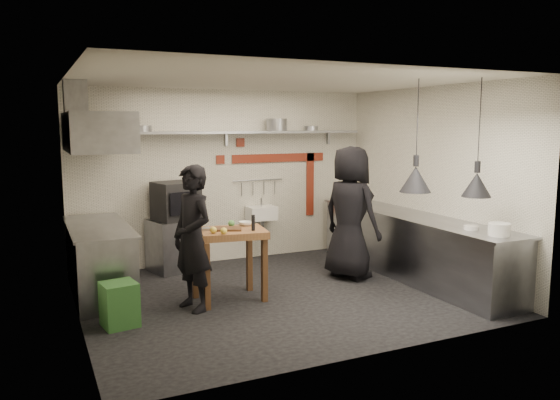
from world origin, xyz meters
name	(u,v)px	position (x,y,z in m)	size (l,w,h in m)	color
floor	(280,295)	(0.00, 0.00, 0.00)	(5.00, 5.00, 0.00)	black
ceiling	(280,80)	(0.00, 0.00, 2.80)	(5.00, 5.00, 0.00)	beige
wall_back	(226,176)	(0.00, 2.10, 1.40)	(5.00, 0.04, 2.80)	beige
wall_front	(373,215)	(0.00, -2.10, 1.40)	(5.00, 0.04, 2.80)	beige
wall_left	(74,202)	(-2.50, 0.00, 1.40)	(0.04, 4.20, 2.80)	beige
wall_right	(432,182)	(2.50, 0.00, 1.40)	(0.04, 4.20, 2.80)	beige
red_band_horiz	(279,158)	(0.95, 2.08, 1.68)	(1.70, 0.02, 0.14)	maroon
red_band_vert	(310,184)	(1.55, 2.08, 1.20)	(0.14, 0.02, 1.10)	maroon
red_tile_a	(240,143)	(0.25, 2.08, 1.95)	(0.14, 0.02, 0.14)	maroon
red_tile_b	(220,160)	(-0.10, 2.08, 1.68)	(0.14, 0.02, 0.14)	maroon
back_shelf	(229,132)	(0.00, 1.92, 2.12)	(4.60, 0.34, 0.04)	gray
shelf_bracket_left	(104,140)	(-1.90, 2.07, 2.02)	(0.04, 0.06, 0.24)	gray
shelf_bracket_mid	(226,138)	(0.00, 2.07, 2.02)	(0.04, 0.06, 0.24)	gray
shelf_bracket_right	(328,137)	(1.90, 2.07, 2.02)	(0.04, 0.06, 0.24)	gray
pan_far_left	(141,129)	(-1.38, 1.92, 2.19)	(0.30, 0.30, 0.09)	gray
pan_mid_left	(144,129)	(-1.34, 1.92, 2.18)	(0.21, 0.21, 0.07)	gray
stock_pot	(277,125)	(0.83, 1.92, 2.24)	(0.34, 0.34, 0.20)	gray
pan_right	(311,128)	(1.48, 1.92, 2.18)	(0.24, 0.24, 0.08)	gray
oven_stand	(174,245)	(-0.96, 1.82, 0.40)	(0.68, 0.62, 0.80)	gray
combi_oven	(176,201)	(-0.92, 1.78, 1.09)	(0.60, 0.56, 0.58)	black
oven_door	(181,203)	(-0.91, 1.52, 1.09)	(0.49, 0.03, 0.46)	maroon
oven_glass	(182,204)	(-0.92, 1.46, 1.09)	(0.37, 0.02, 0.34)	black
hand_sink	(261,213)	(0.55, 1.92, 0.78)	(0.46, 0.34, 0.22)	white
sink_tap	(261,202)	(0.55, 1.92, 0.96)	(0.03, 0.03, 0.14)	gray
sink_drain	(262,239)	(0.55, 1.88, 0.34)	(0.06, 0.06, 0.66)	gray
utensil_rail	(258,180)	(0.55, 2.06, 1.32)	(0.02, 0.02, 0.90)	gray
counter_right	(411,247)	(2.15, 0.00, 0.45)	(0.70, 3.80, 0.90)	gray
counter_right_top	(412,216)	(2.15, 0.00, 0.92)	(0.76, 3.90, 0.03)	gray
plate_stack	(499,229)	(2.12, -1.66, 1.01)	(0.25, 0.25, 0.15)	white
small_bowl_right	(471,228)	(2.10, -1.23, 0.96)	(0.19, 0.19, 0.05)	white
counter_left	(100,261)	(-2.15, 1.05, 0.45)	(0.70, 1.90, 0.90)	gray
counter_left_top	(98,227)	(-2.15, 1.05, 0.92)	(0.76, 2.00, 0.03)	gray
extractor_hood	(98,132)	(-2.10, 1.05, 2.15)	(0.78, 1.60, 0.50)	gray
hood_duct	(75,100)	(-2.35, 1.05, 2.55)	(0.28, 0.28, 0.50)	gray
green_bin	(119,304)	(-2.10, -0.26, 0.25)	(0.37, 0.37, 0.50)	#2A5D27
prep_table	(229,265)	(-0.67, 0.10, 0.46)	(0.92, 0.64, 0.92)	brown
cutting_board	(228,229)	(-0.68, 0.10, 0.93)	(0.35, 0.25, 0.03)	#4C2F1A
pepper_mill	(253,223)	(-0.41, -0.08, 1.02)	(0.05, 0.05, 0.20)	black
lemon_a	(213,230)	(-0.92, -0.04, 0.96)	(0.08, 0.08, 0.08)	gold
lemon_b	(224,231)	(-0.81, -0.13, 0.96)	(0.08, 0.08, 0.08)	gold
veg_ball	(231,223)	(-0.58, 0.24, 0.97)	(0.09, 0.09, 0.09)	#4A873F
steel_tray	(203,229)	(-0.98, 0.19, 0.94)	(0.20, 0.13, 0.03)	gray
bowl	(246,223)	(-0.37, 0.28, 0.95)	(0.18, 0.18, 0.06)	white
heat_lamp_near	(417,136)	(1.43, -0.93, 2.10)	(0.39, 0.39, 1.39)	black
heat_lamp_far	(479,138)	(1.99, -1.39, 2.09)	(0.35, 0.35, 1.43)	black
chef_left	(193,238)	(-1.19, -0.06, 0.89)	(0.65, 0.42, 1.77)	black
chef_right	(350,213)	(1.29, 0.34, 0.97)	(0.95, 0.62, 1.94)	black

